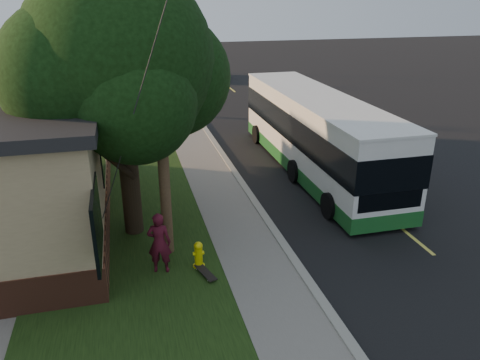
% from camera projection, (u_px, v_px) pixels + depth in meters
% --- Properties ---
extents(ground, '(120.00, 120.00, 0.00)m').
position_uv_depth(ground, '(290.00, 256.00, 13.27)').
color(ground, black).
rests_on(ground, ground).
extents(road, '(8.00, 80.00, 0.01)m').
position_uv_depth(road, '(297.00, 143.00, 23.16)').
color(road, black).
rests_on(road, ground).
extents(curb, '(0.25, 80.00, 0.12)m').
position_uv_depth(curb, '(218.00, 148.00, 22.23)').
color(curb, gray).
rests_on(curb, ground).
extents(sidewalk, '(2.00, 80.00, 0.08)m').
position_uv_depth(sidewalk, '(197.00, 150.00, 22.01)').
color(sidewalk, slate).
rests_on(sidewalk, ground).
extents(grass_verge, '(5.00, 80.00, 0.07)m').
position_uv_depth(grass_verge, '(121.00, 156.00, 21.21)').
color(grass_verge, black).
rests_on(grass_verge, ground).
extents(fire_hydrant, '(0.32, 0.32, 0.74)m').
position_uv_depth(fire_hydrant, '(199.00, 254.00, 12.51)').
color(fire_hydrant, yellow).
rests_on(fire_hydrant, grass_verge).
extents(utility_pole, '(2.86, 3.21, 9.07)m').
position_uv_depth(utility_pole, '(158.00, 92.00, 11.67)').
color(utility_pole, '#473321').
rests_on(utility_pole, ground).
extents(leafy_tree, '(6.30, 6.00, 7.80)m').
position_uv_depth(leafy_tree, '(120.00, 63.00, 12.76)').
color(leafy_tree, black).
rests_on(leafy_tree, grass_verge).
extents(bare_tree_near, '(1.38, 1.21, 4.31)m').
position_uv_depth(bare_tree_near, '(133.00, 79.00, 27.84)').
color(bare_tree_near, black).
rests_on(bare_tree_near, grass_verge).
extents(bare_tree_far, '(1.38, 1.21, 4.03)m').
position_uv_depth(bare_tree_far, '(133.00, 56.00, 38.79)').
color(bare_tree_far, black).
rests_on(bare_tree_far, grass_verge).
extents(traffic_signal, '(0.18, 0.22, 5.50)m').
position_uv_depth(traffic_signal, '(169.00, 36.00, 42.75)').
color(traffic_signal, '#2D2D30').
rests_on(traffic_signal, ground).
extents(transit_bus, '(2.69, 11.68, 3.16)m').
position_uv_depth(transit_bus, '(315.00, 132.00, 18.95)').
color(transit_bus, silver).
rests_on(transit_bus, ground).
extents(skateboarder, '(0.69, 0.53, 1.69)m').
position_uv_depth(skateboarder, '(159.00, 243.00, 12.12)').
color(skateboarder, '#4B0F1D').
rests_on(skateboarder, grass_verge).
extents(skateboard_main, '(0.49, 0.94, 0.09)m').
position_uv_depth(skateboard_main, '(206.00, 272.00, 12.24)').
color(skateboard_main, black).
rests_on(skateboard_main, grass_verge).
extents(distant_car, '(2.57, 5.14, 1.68)m').
position_uv_depth(distant_car, '(211.00, 69.00, 39.72)').
color(distant_car, black).
rests_on(distant_car, ground).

